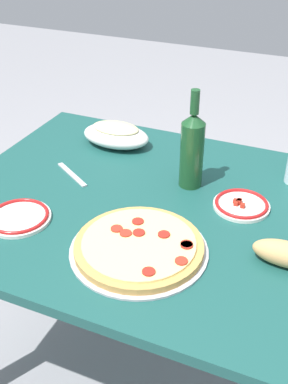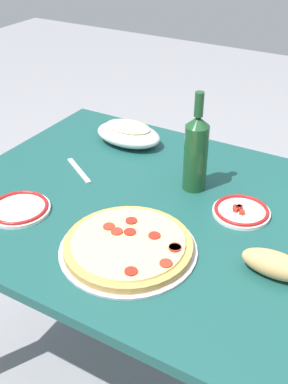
{
  "view_description": "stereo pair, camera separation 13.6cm",
  "coord_description": "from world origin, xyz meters",
  "px_view_note": "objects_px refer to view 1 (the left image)",
  "views": [
    {
      "loc": [
        0.45,
        -1.05,
        1.47
      ],
      "look_at": [
        0.0,
        0.0,
        0.74
      ],
      "focal_mm": 44.49,
      "sensor_mm": 36.0,
      "label": 1
    },
    {
      "loc": [
        0.57,
        -0.99,
        1.47
      ],
      "look_at": [
        0.0,
        0.0,
        0.74
      ],
      "focal_mm": 44.49,
      "sensor_mm": 36.0,
      "label": 2
    }
  ],
  "objects_px": {
    "pepperoni_pizza": "(139,247)",
    "side_plate_near": "(19,217)",
    "wine_bottle": "(192,149)",
    "bread_loaf": "(286,254)",
    "baked_pasta_dish": "(116,134)",
    "side_plate_far": "(241,205)",
    "dining_table": "(144,234)"
  },
  "relations": [
    {
      "from": "side_plate_near",
      "to": "side_plate_far",
      "type": "bearing_deg",
      "value": 28.85
    },
    {
      "from": "wine_bottle",
      "to": "bread_loaf",
      "type": "xyz_separation_m",
      "value": [
        0.33,
        -0.26,
        -0.09
      ]
    },
    {
      "from": "pepperoni_pizza",
      "to": "wine_bottle",
      "type": "distance_m",
      "value": 0.37
    },
    {
      "from": "side_plate_far",
      "to": "bread_loaf",
      "type": "distance_m",
      "value": 0.25
    },
    {
      "from": "pepperoni_pizza",
      "to": "side_plate_far",
      "type": "xyz_separation_m",
      "value": [
        0.19,
        0.29,
        -0.01
      ]
    },
    {
      "from": "dining_table",
      "to": "bread_loaf",
      "type": "distance_m",
      "value": 0.46
    },
    {
      "from": "wine_bottle",
      "to": "bread_loaf",
      "type": "distance_m",
      "value": 0.42
    },
    {
      "from": "side_plate_far",
      "to": "side_plate_near",
      "type": "bearing_deg",
      "value": -151.15
    },
    {
      "from": "pepperoni_pizza",
      "to": "side_plate_far",
      "type": "distance_m",
      "value": 0.35
    },
    {
      "from": "side_plate_near",
      "to": "bread_loaf",
      "type": "xyz_separation_m",
      "value": [
        0.7,
        0.1,
        0.02
      ]
    },
    {
      "from": "dining_table",
      "to": "baked_pasta_dish",
      "type": "xyz_separation_m",
      "value": [
        -0.23,
        0.29,
        0.16
      ]
    },
    {
      "from": "baked_pasta_dish",
      "to": "bread_loaf",
      "type": "distance_m",
      "value": 0.77
    },
    {
      "from": "dining_table",
      "to": "side_plate_near",
      "type": "height_order",
      "value": "side_plate_near"
    },
    {
      "from": "dining_table",
      "to": "pepperoni_pizza",
      "type": "relative_size",
      "value": 3.24
    },
    {
      "from": "dining_table",
      "to": "wine_bottle",
      "type": "height_order",
      "value": "wine_bottle"
    },
    {
      "from": "pepperoni_pizza",
      "to": "side_plate_near",
      "type": "height_order",
      "value": "pepperoni_pizza"
    },
    {
      "from": "pepperoni_pizza",
      "to": "side_plate_near",
      "type": "relative_size",
      "value": 1.98
    },
    {
      "from": "side_plate_near",
      "to": "side_plate_far",
      "type": "xyz_separation_m",
      "value": [
        0.54,
        0.3,
        0.0
      ]
    },
    {
      "from": "dining_table",
      "to": "pepperoni_pizza",
      "type": "distance_m",
      "value": 0.26
    },
    {
      "from": "side_plate_near",
      "to": "side_plate_far",
      "type": "height_order",
      "value": "side_plate_far"
    },
    {
      "from": "baked_pasta_dish",
      "to": "wine_bottle",
      "type": "height_order",
      "value": "wine_bottle"
    },
    {
      "from": "baked_pasta_dish",
      "to": "side_plate_near",
      "type": "xyz_separation_m",
      "value": [
        -0.05,
        -0.51,
        -0.03
      ]
    },
    {
      "from": "side_plate_near",
      "to": "wine_bottle",
      "type": "bearing_deg",
      "value": 44.1
    },
    {
      "from": "baked_pasta_dish",
      "to": "side_plate_far",
      "type": "bearing_deg",
      "value": -22.85
    },
    {
      "from": "dining_table",
      "to": "bread_loaf",
      "type": "bearing_deg",
      "value": -15.74
    },
    {
      "from": "wine_bottle",
      "to": "side_plate_far",
      "type": "relative_size",
      "value": 1.89
    },
    {
      "from": "pepperoni_pizza",
      "to": "bread_loaf",
      "type": "height_order",
      "value": "bread_loaf"
    },
    {
      "from": "side_plate_far",
      "to": "baked_pasta_dish",
      "type": "bearing_deg",
      "value": 157.15
    },
    {
      "from": "dining_table",
      "to": "side_plate_near",
      "type": "relative_size",
      "value": 6.4
    },
    {
      "from": "baked_pasta_dish",
      "to": "wine_bottle",
      "type": "distance_m",
      "value": 0.37
    },
    {
      "from": "baked_pasta_dish",
      "to": "side_plate_far",
      "type": "height_order",
      "value": "baked_pasta_dish"
    },
    {
      "from": "baked_pasta_dish",
      "to": "side_plate_far",
      "type": "distance_m",
      "value": 0.54
    }
  ]
}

